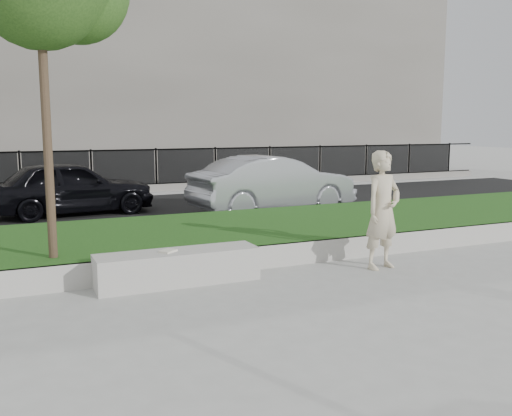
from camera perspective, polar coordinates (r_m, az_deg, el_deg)
name	(u,v)px	position (r m, az deg, el deg)	size (l,w,h in m)	color
ground	(254,289)	(8.63, -0.21, -8.08)	(90.00, 90.00, 0.00)	gray
grass_bank	(192,239)	(11.31, -6.41, -3.12)	(34.00, 4.00, 0.40)	#0C330D
grass_kerb	(228,261)	(9.50, -2.77, -5.29)	(34.00, 0.08, 0.40)	#A29F97
street	(133,210)	(16.58, -12.23, -0.21)	(34.00, 7.00, 0.04)	black
far_pavement	(106,192)	(20.97, -14.81, 1.58)	(34.00, 3.00, 0.12)	gray
iron_fence	(110,181)	(19.94, -14.38, 2.66)	(32.00, 0.30, 1.50)	slate
building_facade	(75,67)	(27.88, -17.65, 13.27)	(34.00, 10.00, 10.00)	#605B54
stone_bench	(178,267)	(8.92, -7.80, -5.89)	(2.52, 0.63, 0.51)	#A29F97
man	(383,210)	(9.87, 12.57, -0.21)	(0.73, 0.48, 2.01)	beige
book	(168,251)	(8.82, -8.79, -4.27)	(0.25, 0.18, 0.03)	beige
car_dark	(71,187)	(15.98, -18.03, 1.97)	(1.73, 4.31, 1.47)	black
car_silver	(273,183)	(15.84, 1.73, 2.47)	(1.63, 4.68, 1.54)	#999BA2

